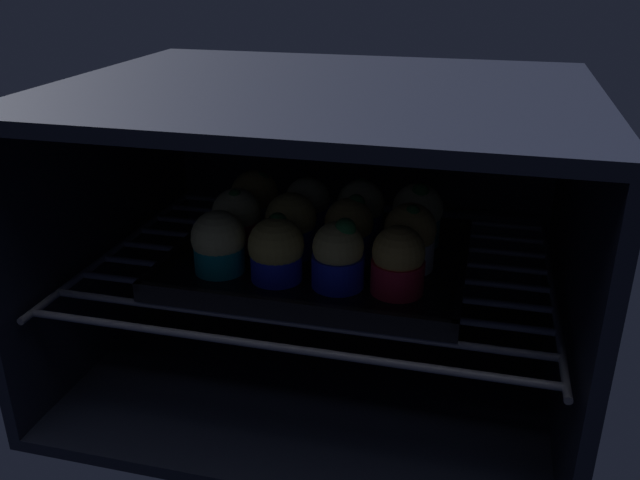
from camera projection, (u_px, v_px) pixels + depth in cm
name	position (u px, v px, depth cm)	size (l,w,h in cm)	color
oven_cavity	(330.00, 227.00, 84.17)	(59.00, 47.00, 37.00)	black
oven_rack	(322.00, 265.00, 81.73)	(54.80, 42.00, 0.80)	#444756
baking_tray	(320.00, 260.00, 80.45)	(34.52, 27.62, 2.20)	black
muffin_row0_col0	(219.00, 244.00, 75.40)	(6.20, 6.20, 7.24)	#0C8C84
muffin_row0_col1	(276.00, 251.00, 73.48)	(6.27, 6.27, 7.58)	#1928B7
muffin_row0_col2	(338.00, 255.00, 71.80)	(5.77, 5.77, 8.10)	#1928B7
muffin_row0_col3	(398.00, 261.00, 70.56)	(5.77, 5.77, 7.52)	red
muffin_row1_col0	(237.00, 220.00, 81.54)	(5.93, 5.93, 7.71)	red
muffin_row1_col1	(291.00, 225.00, 79.60)	(6.15, 6.15, 7.70)	#1928B7
muffin_row1_col2	(349.00, 230.00, 78.19)	(5.77, 5.77, 7.94)	#1928B7
muffin_row1_col3	(410.00, 237.00, 76.01)	(6.04, 6.04, 8.00)	silver
muffin_row2_col0	(255.00, 200.00, 87.46)	(6.17, 6.17, 7.75)	silver
muffin_row2_col1	(308.00, 207.00, 86.02)	(5.82, 5.82, 7.35)	#1928B7
muffin_row2_col2	(361.00, 211.00, 84.07)	(5.99, 5.99, 7.68)	#1928B7
muffin_row2_col3	(417.00, 215.00, 82.43)	(6.21, 6.21, 8.17)	#0C8C84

